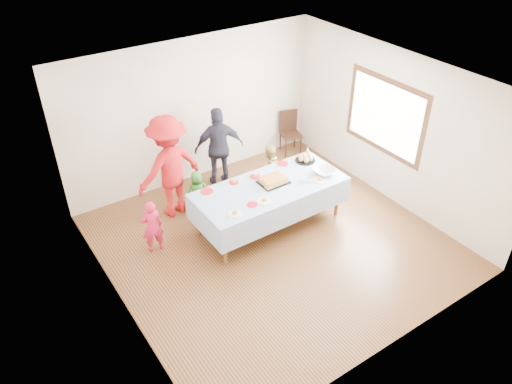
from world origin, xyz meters
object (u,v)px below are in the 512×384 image
Objects in this scene: birthday_cake at (273,180)px; adult_left at (169,167)px; party_table at (270,189)px; dining_chair at (290,129)px.

adult_left is (-1.27, 1.19, 0.09)m from birthday_cake.
dining_chair reaches higher than party_table.
birthday_cake is 1.75m from adult_left.
party_table is 2.82× the size of dining_chair.
adult_left is at bearing 133.16° from party_table.
birthday_cake is at bearing 128.81° from adult_left.
party_table is 1.72m from adult_left.
party_table is at bearing 125.08° from adult_left.
birthday_cake is 0.26× the size of adult_left.
adult_left is at bearing -152.81° from dining_chair.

